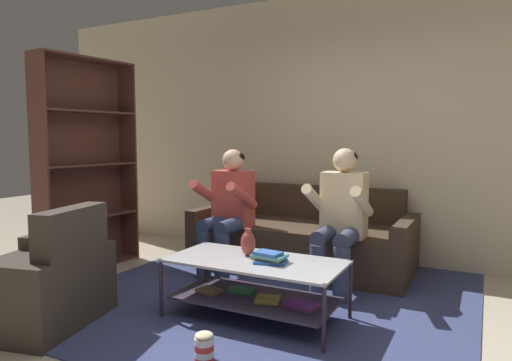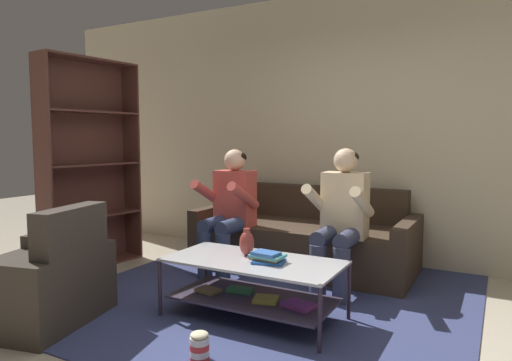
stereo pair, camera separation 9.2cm
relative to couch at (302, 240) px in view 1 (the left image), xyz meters
The scene contains 12 objects.
ground 1.97m from the couch, 75.00° to the right, with size 16.80×16.80×0.00m, color beige.
back_partition 1.40m from the couch, 48.68° to the left, with size 8.40×0.12×2.90m, color beige.
couch is the anchor object (origin of this frame).
person_seated_left 0.88m from the couch, 135.38° to the right, with size 0.50×0.58×1.22m.
person_seated_right 0.89m from the couch, 44.52° to the right, with size 0.50×0.58×1.24m.
coffee_table 1.45m from the couch, 82.14° to the right, with size 1.29×0.63×0.44m.
area_rug 0.89m from the couch, 83.46° to the right, with size 3.19×3.40×0.01m.
vase 1.38m from the couch, 86.22° to the right, with size 0.11×0.11×0.21m.
book_stack 1.50m from the couch, 77.75° to the right, with size 0.26×0.22×0.08m.
bookshelf 2.34m from the couch, 151.94° to the right, with size 0.40×1.08×2.12m.
armchair 2.50m from the couch, 117.11° to the right, with size 0.98×1.00×0.85m.
popcorn_tub 2.19m from the couch, 84.04° to the right, with size 0.12×0.12×0.19m.
Camera 1 is at (1.18, -2.45, 1.33)m, focal length 32.00 mm.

